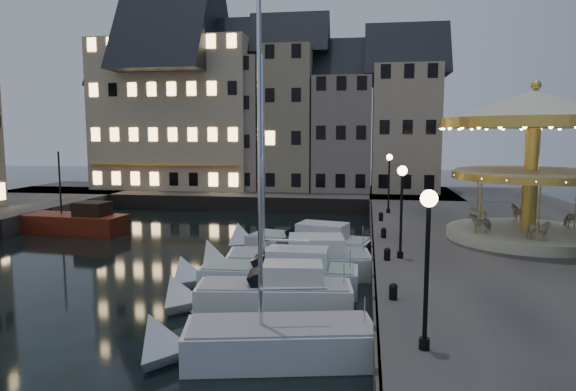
% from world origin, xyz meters
% --- Properties ---
extents(ground, '(160.00, 160.00, 0.00)m').
position_xyz_m(ground, '(0.00, 0.00, 0.00)').
color(ground, black).
rests_on(ground, ground).
extents(quay_east, '(16.00, 56.00, 1.30)m').
position_xyz_m(quay_east, '(14.00, 6.00, 0.65)').
color(quay_east, '#474442').
rests_on(quay_east, ground).
extents(quay_north, '(44.00, 12.00, 1.30)m').
position_xyz_m(quay_north, '(-8.00, 28.00, 0.65)').
color(quay_north, '#474442').
rests_on(quay_north, ground).
extents(quaywall_e, '(0.15, 44.00, 1.30)m').
position_xyz_m(quaywall_e, '(6.00, 6.00, 0.65)').
color(quaywall_e, '#47423A').
rests_on(quaywall_e, ground).
extents(quaywall_n, '(48.00, 0.15, 1.30)m').
position_xyz_m(quaywall_n, '(-6.00, 22.00, 0.65)').
color(quaywall_n, '#47423A').
rests_on(quaywall_n, ground).
extents(streetlamp_a, '(0.44, 0.44, 4.17)m').
position_xyz_m(streetlamp_a, '(7.20, -9.00, 4.02)').
color(streetlamp_a, black).
rests_on(streetlamp_a, quay_east).
extents(streetlamp_b, '(0.44, 0.44, 4.17)m').
position_xyz_m(streetlamp_b, '(7.20, 1.00, 4.02)').
color(streetlamp_b, black).
rests_on(streetlamp_b, quay_east).
extents(streetlamp_c, '(0.44, 0.44, 4.17)m').
position_xyz_m(streetlamp_c, '(7.20, 14.50, 4.02)').
color(streetlamp_c, black).
rests_on(streetlamp_c, quay_east).
extents(bollard_a, '(0.30, 0.30, 0.57)m').
position_xyz_m(bollard_a, '(6.60, -5.00, 1.60)').
color(bollard_a, black).
rests_on(bollard_a, quay_east).
extents(bollard_b, '(0.30, 0.30, 0.57)m').
position_xyz_m(bollard_b, '(6.60, 0.50, 1.60)').
color(bollard_b, black).
rests_on(bollard_b, quay_east).
extents(bollard_c, '(0.30, 0.30, 0.57)m').
position_xyz_m(bollard_c, '(6.60, 5.50, 1.60)').
color(bollard_c, black).
rests_on(bollard_c, quay_east).
extents(bollard_d, '(0.30, 0.30, 0.57)m').
position_xyz_m(bollard_d, '(6.60, 11.00, 1.60)').
color(bollard_d, black).
rests_on(bollard_d, quay_east).
extents(townhouse_na, '(5.50, 8.00, 12.80)m').
position_xyz_m(townhouse_na, '(-19.50, 30.00, 7.78)').
color(townhouse_na, gray).
rests_on(townhouse_na, quay_north).
extents(townhouse_nb, '(6.16, 8.00, 13.80)m').
position_xyz_m(townhouse_nb, '(-14.05, 30.00, 8.28)').
color(townhouse_nb, slate).
rests_on(townhouse_nb, quay_north).
extents(townhouse_nc, '(6.82, 8.00, 14.80)m').
position_xyz_m(townhouse_nc, '(-8.00, 30.00, 8.78)').
color(townhouse_nc, gray).
rests_on(townhouse_nc, quay_north).
extents(townhouse_nd, '(5.50, 8.00, 15.80)m').
position_xyz_m(townhouse_nd, '(-2.25, 30.00, 9.28)').
color(townhouse_nd, gray).
rests_on(townhouse_nd, quay_north).
extents(townhouse_ne, '(6.16, 8.00, 12.80)m').
position_xyz_m(townhouse_ne, '(3.20, 30.00, 7.78)').
color(townhouse_ne, gray).
rests_on(townhouse_ne, quay_north).
extents(townhouse_nf, '(6.82, 8.00, 13.80)m').
position_xyz_m(townhouse_nf, '(9.25, 30.00, 8.28)').
color(townhouse_nf, tan).
rests_on(townhouse_nf, quay_north).
extents(hotel_corner, '(17.60, 9.00, 16.80)m').
position_xyz_m(hotel_corner, '(-14.00, 30.00, 9.78)').
color(hotel_corner, beige).
rests_on(hotel_corner, quay_north).
extents(motorboat_a, '(6.89, 3.43, 11.35)m').
position_xyz_m(motorboat_a, '(2.56, -7.54, 0.54)').
color(motorboat_a, silver).
rests_on(motorboat_a, ground).
extents(motorboat_b, '(7.06, 2.74, 2.15)m').
position_xyz_m(motorboat_b, '(1.78, -3.33, 0.64)').
color(motorboat_b, white).
rests_on(motorboat_b, ground).
extents(motorboat_c, '(7.89, 2.13, 10.48)m').
position_xyz_m(motorboat_c, '(1.52, -0.67, 0.68)').
color(motorboat_c, silver).
rests_on(motorboat_c, ground).
extents(motorboat_d, '(8.05, 3.54, 2.15)m').
position_xyz_m(motorboat_d, '(2.05, 1.98, 0.64)').
color(motorboat_d, silver).
rests_on(motorboat_d, ground).
extents(motorboat_e, '(8.06, 4.09, 2.15)m').
position_xyz_m(motorboat_e, '(2.08, 6.16, 0.64)').
color(motorboat_e, silver).
rests_on(motorboat_e, ground).
extents(red_fishing_boat, '(7.43, 3.20, 5.87)m').
position_xyz_m(red_fishing_boat, '(-14.26, 10.36, 0.69)').
color(red_fishing_boat, maroon).
rests_on(red_fishing_boat, ground).
extents(carousel, '(9.48, 9.48, 8.29)m').
position_xyz_m(carousel, '(14.14, 6.15, 6.76)').
color(carousel, beige).
rests_on(carousel, quay_east).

